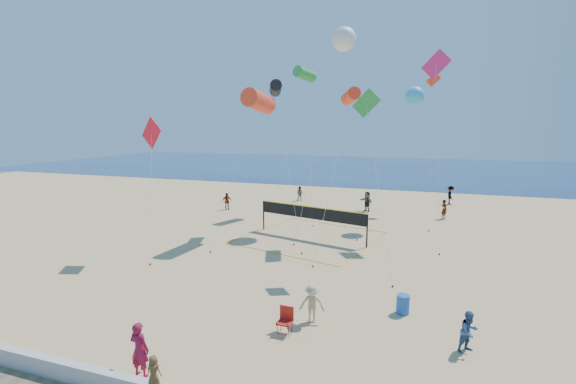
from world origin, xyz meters
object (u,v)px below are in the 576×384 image
(camp_chair, at_px, (286,318))
(trash_barrel, at_px, (403,304))
(volleyball_net, at_px, (311,217))
(woman, at_px, (140,349))

(camp_chair, xyz_separation_m, trash_barrel, (4.20, 2.99, -0.17))
(volleyball_net, bearing_deg, camp_chair, -65.23)
(woman, height_order, camp_chair, woman)
(volleyball_net, bearing_deg, woman, -79.95)
(camp_chair, relative_size, volleyball_net, 0.11)
(camp_chair, xyz_separation_m, volleyball_net, (-2.32, 12.51, 0.96))
(woman, bearing_deg, trash_barrel, -136.28)
(trash_barrel, relative_size, volleyball_net, 0.08)
(woman, relative_size, trash_barrel, 2.24)
(woman, bearing_deg, camp_chair, -130.19)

